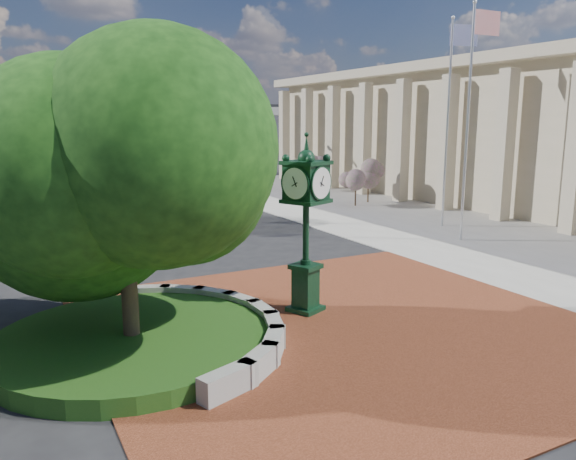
# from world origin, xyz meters

# --- Properties ---
(ground) EXTENTS (200.00, 200.00, 0.00)m
(ground) POSITION_xyz_m (0.00, 0.00, 0.00)
(ground) COLOR black
(ground) RESTS_ON ground
(plaza) EXTENTS (12.00, 12.00, 0.04)m
(plaza) POSITION_xyz_m (0.00, -1.00, 0.02)
(plaza) COLOR #622B17
(plaza) RESTS_ON ground
(sidewalk) EXTENTS (20.00, 50.00, 0.04)m
(sidewalk) POSITION_xyz_m (16.00, 10.00, 0.02)
(sidewalk) COLOR #9E9B93
(sidewalk) RESTS_ON ground
(planter_wall) EXTENTS (2.96, 6.77, 0.54)m
(planter_wall) POSITION_xyz_m (-2.71, -0.00, 0.27)
(planter_wall) COLOR #9E9B93
(planter_wall) RESTS_ON ground
(grass_bed) EXTENTS (6.10, 6.10, 0.40)m
(grass_bed) POSITION_xyz_m (-5.00, 0.00, 0.20)
(grass_bed) COLOR #154213
(grass_bed) RESTS_ON ground
(civic_building) EXTENTS (17.35, 44.00, 8.60)m
(civic_building) POSITION_xyz_m (23.60, 12.00, 4.33)
(civic_building) COLOR #B6AB8A
(civic_building) RESTS_ON ground
(overpass) EXTENTS (90.00, 12.00, 7.50)m
(overpass) POSITION_xyz_m (-0.22, 70.00, 6.54)
(overpass) COLOR #9E9B93
(overpass) RESTS_ON ground
(tree_planter) EXTENTS (5.20, 5.20, 6.33)m
(tree_planter) POSITION_xyz_m (-5.00, 0.00, 3.72)
(tree_planter) COLOR #38281C
(tree_planter) RESTS_ON ground
(tree_street) EXTENTS (4.40, 4.40, 5.45)m
(tree_street) POSITION_xyz_m (-4.00, 18.00, 3.24)
(tree_street) COLOR #38281C
(tree_street) RESTS_ON ground
(post_clock) EXTENTS (1.23, 1.23, 4.70)m
(post_clock) POSITION_xyz_m (-0.29, 0.44, 2.58)
(post_clock) COLOR black
(post_clock) RESTS_ON ground
(parked_car) EXTENTS (2.48, 4.89, 1.59)m
(parked_car) POSITION_xyz_m (1.23, 38.75, 0.80)
(parked_car) COLOR #511B0B
(parked_car) RESTS_ON ground
(flagpole_a) EXTENTS (1.53, 0.17, 9.78)m
(flagpole_a) POSITION_xyz_m (10.11, 5.26, 5.01)
(flagpole_a) COLOR silver
(flagpole_a) RESTS_ON ground
(flagpole_b) EXTENTS (1.51, 0.36, 9.77)m
(flagpole_b) POSITION_xyz_m (11.76, 8.16, 5.01)
(flagpole_b) COLOR silver
(flagpole_b) RESTS_ON ground
(street_lamp_near) EXTENTS (1.78, 0.52, 8.02)m
(street_lamp_near) POSITION_xyz_m (5.03, 29.04, 4.70)
(street_lamp_near) COLOR slate
(street_lamp_near) RESTS_ON ground
(street_lamp_far) EXTENTS (1.83, 0.61, 8.29)m
(street_lamp_far) POSITION_xyz_m (0.19, 42.41, 4.86)
(street_lamp_far) COLOR slate
(street_lamp_far) RESTS_ON ground
(shrub_near) EXTENTS (1.20, 1.20, 2.20)m
(shrub_near) POSITION_xyz_m (11.79, 15.61, 1.59)
(shrub_near) COLOR #38281C
(shrub_near) RESTS_ON ground
(shrub_mid) EXTENTS (1.20, 1.20, 2.20)m
(shrub_mid) POSITION_xyz_m (13.36, 16.51, 1.59)
(shrub_mid) COLOR #38281C
(shrub_mid) RESTS_ON ground
(shrub_far) EXTENTS (1.20, 1.20, 2.20)m
(shrub_far) POSITION_xyz_m (13.29, 22.74, 1.59)
(shrub_far) COLOR #38281C
(shrub_far) RESTS_ON ground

